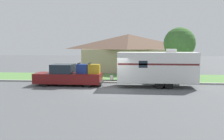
# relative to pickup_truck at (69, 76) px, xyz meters

# --- Properties ---
(ground_plane) EXTENTS (120.00, 120.00, 0.00)m
(ground_plane) POSITION_rel_pickup_truck_xyz_m (3.92, -1.93, -0.87)
(ground_plane) COLOR #515456
(curb_strip) EXTENTS (80.00, 0.30, 0.14)m
(curb_strip) POSITION_rel_pickup_truck_xyz_m (3.92, 1.82, -0.80)
(curb_strip) COLOR #999993
(curb_strip) RESTS_ON ground_plane
(lawn_strip) EXTENTS (80.00, 7.00, 0.03)m
(lawn_strip) POSITION_rel_pickup_truck_xyz_m (3.92, 5.47, -0.85)
(lawn_strip) COLOR #568442
(lawn_strip) RESTS_ON ground_plane
(house_across_street) EXTENTS (12.40, 6.82, 4.95)m
(house_across_street) POSITION_rel_pickup_truck_xyz_m (4.72, 12.35, 1.70)
(house_across_street) COLOR tan
(house_across_street) RESTS_ON ground_plane
(pickup_truck) EXTENTS (5.92, 1.97, 2.00)m
(pickup_truck) POSITION_rel_pickup_truck_xyz_m (0.00, 0.00, 0.00)
(pickup_truck) COLOR black
(pickup_truck) RESTS_ON ground_plane
(travel_trailer) EXTENTS (7.76, 2.30, 3.21)m
(travel_trailer) POSITION_rel_pickup_truck_xyz_m (7.56, -0.00, 0.82)
(travel_trailer) COLOR black
(travel_trailer) RESTS_ON ground_plane
(mailbox) EXTENTS (0.48, 0.20, 1.41)m
(mailbox) POSITION_rel_pickup_truck_xyz_m (9.64, 2.94, 0.21)
(mailbox) COLOR brown
(mailbox) RESTS_ON ground_plane
(tree_in_yard) EXTENTS (3.06, 3.06, 5.25)m
(tree_in_yard) POSITION_rel_pickup_truck_xyz_m (9.99, 3.82, 2.84)
(tree_in_yard) COLOR brown
(tree_in_yard) RESTS_ON ground_plane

